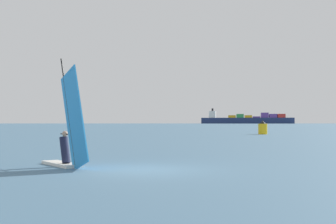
{
  "coord_description": "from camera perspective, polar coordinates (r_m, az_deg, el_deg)",
  "views": [
    {
      "loc": [
        2.42,
        -15.26,
        1.72
      ],
      "look_at": [
        -0.52,
        14.39,
        2.48
      ],
      "focal_mm": 45.23,
      "sensor_mm": 36.0,
      "label": 1
    }
  ],
  "objects": [
    {
      "name": "channel_buoy",
      "position": [
        64.34,
        12.65,
        -2.13
      ],
      "size": [
        1.32,
        1.32,
        2.07
      ],
      "color": "yellow",
      "rests_on": "ground_plane"
    },
    {
      "name": "cargo_ship",
      "position": [
        899.85,
        10.64,
        -0.98
      ],
      "size": [
        190.83,
        39.4,
        32.21
      ],
      "rotation": [
        0.0,
        0.0,
        6.21
      ],
      "color": "navy",
      "rests_on": "ground_plane"
    },
    {
      "name": "windsurfer",
      "position": [
        17.02,
        -13.39,
        -3.75
      ],
      "size": [
        2.84,
        3.13,
        4.44
      ],
      "rotation": [
        0.0,
        0.0,
        2.3
      ],
      "color": "white",
      "rests_on": "ground_plane"
    },
    {
      "name": "ground_plane",
      "position": [
        15.54,
        -3.35,
        -7.81
      ],
      "size": [
        4000.0,
        4000.0,
        0.0
      ],
      "primitive_type": "plane",
      "color": "#476B84"
    }
  ]
}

